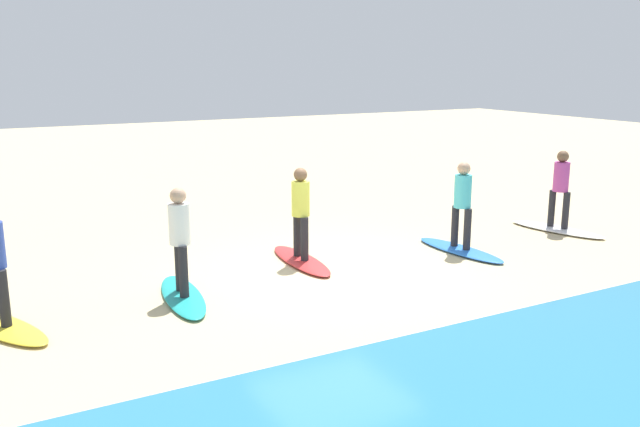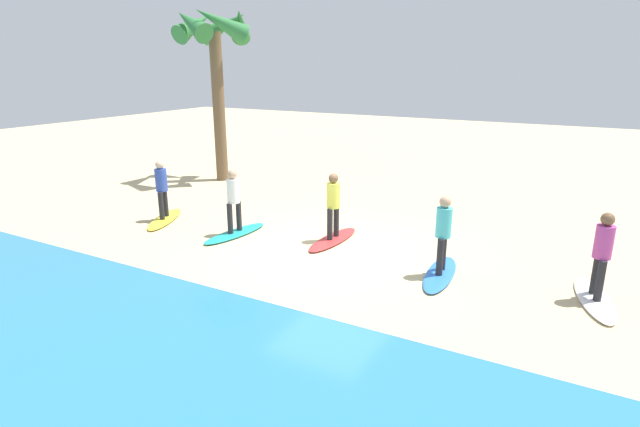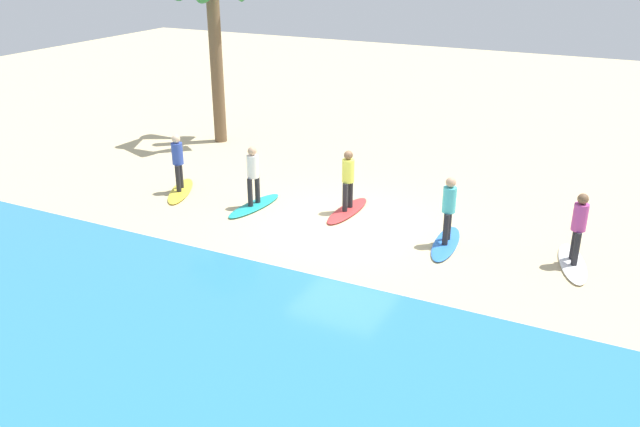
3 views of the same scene
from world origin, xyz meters
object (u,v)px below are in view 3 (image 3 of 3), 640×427
(surfer_white, at_px, (579,223))
(surfboard_red, at_px, (347,211))
(surfer_teal, at_px, (253,171))
(surfboard_teal, at_px, (254,206))
(surfboard_blue, at_px, (446,243))
(surfboard_yellow, at_px, (181,191))
(surfer_red, at_px, (348,176))
(surfboard_white, at_px, (572,263))
(surfer_yellow, at_px, (178,158))
(surfer_blue, at_px, (449,205))

(surfer_white, xyz_separation_m, surfboard_red, (5.84, -0.59, -0.99))
(surfboard_red, xyz_separation_m, surfer_teal, (2.44, 0.81, 0.99))
(surfer_white, bearing_deg, surfboard_red, -5.73)
(surfer_teal, bearing_deg, surfboard_teal, -90.00)
(surfboard_blue, bearing_deg, surfboard_yellow, -95.72)
(surfboard_red, bearing_deg, surfer_white, 86.75)
(surfer_white, distance_m, surfer_red, 5.86)
(surfboard_white, bearing_deg, surfer_teal, -102.51)
(surfboard_blue, relative_size, surfboard_yellow, 1.00)
(surfer_yellow, bearing_deg, surfboard_teal, 179.53)
(surfer_red, xyz_separation_m, surfboard_yellow, (4.96, 0.79, -0.99))
(surfer_red, relative_size, surfer_teal, 1.00)
(surfer_white, distance_m, surfer_teal, 8.28)
(surfboard_yellow, bearing_deg, surfboard_blue, 64.81)
(surfer_white, relative_size, surfer_teal, 1.00)
(surfer_red, height_order, surfboard_yellow, surfer_red)
(surfboard_white, relative_size, surfboard_blue, 1.00)
(surfboard_white, bearing_deg, surfboard_yellow, -102.99)
(surfboard_red, bearing_deg, surfboard_white, 86.75)
(surfboard_red, bearing_deg, surfer_teal, -69.12)
(surfboard_white, distance_m, surfboard_blue, 2.88)
(surfboard_white, relative_size, surfer_blue, 1.28)
(surfer_red, bearing_deg, surfboard_red, 90.00)
(surfer_white, bearing_deg, surfboard_yellow, 1.09)
(surfer_white, relative_size, surfer_red, 1.00)
(surfboard_red, height_order, surfer_red, surfer_red)
(surfer_blue, xyz_separation_m, surfboard_teal, (5.41, -0.02, -0.99))
(surfer_blue, relative_size, surfer_yellow, 1.00)
(surfer_red, height_order, surfboard_teal, surfer_red)
(surfboard_white, distance_m, surfer_red, 5.95)
(surfboard_teal, bearing_deg, surfboard_blue, 96.43)
(surfboard_blue, height_order, surfer_red, surfer_red)
(surfer_yellow, bearing_deg, surfboard_blue, 179.67)
(surfboard_teal, bearing_deg, surfer_yellow, -83.78)
(surfer_white, xyz_separation_m, surfboard_yellow, (10.80, 0.20, -0.99))
(surfboard_blue, relative_size, surfboard_red, 1.00)
(surfboard_red, relative_size, surfer_red, 1.28)
(surfboard_white, relative_size, surfer_white, 1.28)
(surfer_blue, xyz_separation_m, surfer_teal, (5.41, -0.02, 0.00))
(surfboard_red, relative_size, surfboard_teal, 1.00)
(surfer_white, height_order, surfer_blue, same)
(surfer_teal, height_order, surfboard_yellow, surfer_teal)
(surfboard_yellow, bearing_deg, surfboard_red, 74.18)
(surfer_white, relative_size, surfer_yellow, 1.00)
(surfboard_blue, height_order, surfboard_yellow, same)
(surfer_red, bearing_deg, surfer_white, 174.27)
(surfer_blue, distance_m, surfboard_yellow, 7.99)
(surfer_red, distance_m, surfer_yellow, 5.03)
(surfboard_blue, relative_size, surfer_blue, 1.28)
(surfer_blue, bearing_deg, surfboard_yellow, -0.33)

